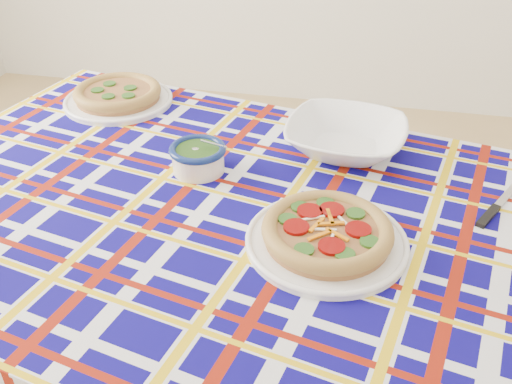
% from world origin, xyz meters
% --- Properties ---
extents(floor, '(4.00, 4.00, 0.00)m').
position_xyz_m(floor, '(0.00, 0.00, 0.00)').
color(floor, tan).
rests_on(floor, ground).
extents(dining_table, '(1.89, 1.40, 0.80)m').
position_xyz_m(dining_table, '(0.32, -0.42, 0.72)').
color(dining_table, brown).
rests_on(dining_table, floor).
extents(tablecloth, '(1.93, 1.44, 0.11)m').
position_xyz_m(tablecloth, '(0.32, -0.42, 0.75)').
color(tablecloth, '#0B0565').
rests_on(tablecloth, dining_table).
extents(main_focaccia_plate, '(0.35, 0.35, 0.07)m').
position_xyz_m(main_focaccia_plate, '(0.52, -0.50, 0.84)').
color(main_focaccia_plate, '#956034').
rests_on(main_focaccia_plate, tablecloth).
extents(pesto_bowl, '(0.18, 0.18, 0.08)m').
position_xyz_m(pesto_bowl, '(0.18, -0.27, 0.85)').
color(pesto_bowl, '#19370F').
rests_on(pesto_bowl, tablecloth).
extents(serving_bowl, '(0.34, 0.34, 0.08)m').
position_xyz_m(serving_bowl, '(0.52, -0.10, 0.84)').
color(serving_bowl, white).
rests_on(serving_bowl, tablecloth).
extents(second_focaccia_plate, '(0.36, 0.36, 0.06)m').
position_xyz_m(second_focaccia_plate, '(-0.17, 0.06, 0.84)').
color(second_focaccia_plate, '#956034').
rests_on(second_focaccia_plate, tablecloth).
extents(table_knife, '(0.13, 0.22, 0.01)m').
position_xyz_m(table_knife, '(0.90, -0.24, 0.81)').
color(table_knife, silver).
rests_on(table_knife, tablecloth).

